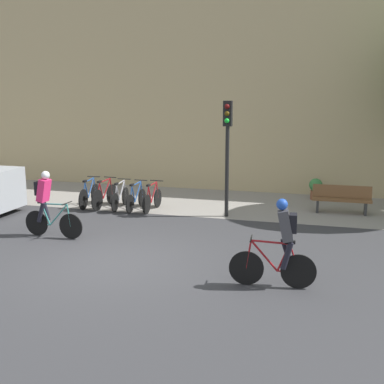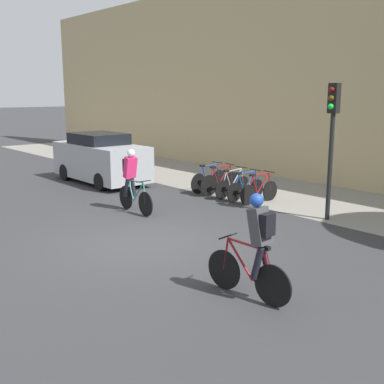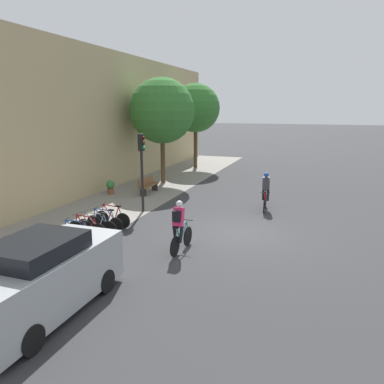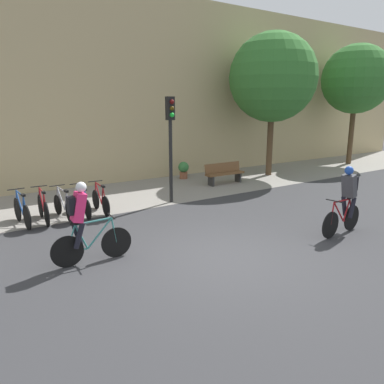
# 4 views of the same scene
# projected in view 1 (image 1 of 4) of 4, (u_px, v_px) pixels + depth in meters

# --- Properties ---
(ground) EXTENTS (200.00, 200.00, 0.00)m
(ground) POSITION_uv_depth(u_px,v_px,m) (116.00, 262.00, 10.93)
(ground) COLOR #333335
(kerb_strip) EXTENTS (44.00, 4.50, 0.01)m
(kerb_strip) POSITION_uv_depth(u_px,v_px,m) (195.00, 201.00, 17.30)
(kerb_strip) COLOR gray
(kerb_strip) RESTS_ON ground
(building_facade) EXTENTS (44.00, 0.60, 7.97)m
(building_facade) POSITION_uv_depth(u_px,v_px,m) (212.00, 89.00, 18.93)
(building_facade) COLOR tan
(building_facade) RESTS_ON ground
(cyclist_pink) EXTENTS (1.74, 0.46, 1.78)m
(cyclist_pink) POSITION_uv_depth(u_px,v_px,m) (47.00, 202.00, 12.74)
(cyclist_pink) COLOR black
(cyclist_pink) RESTS_ON ground
(cyclist_grey) EXTENTS (1.71, 0.46, 1.79)m
(cyclist_grey) POSITION_uv_depth(u_px,v_px,m) (282.00, 241.00, 9.32)
(cyclist_grey) COLOR black
(cyclist_grey) RESTS_ON ground
(parked_bike_0) EXTENTS (0.46, 1.70, 0.98)m
(parked_bike_0) POSITION_uv_depth(u_px,v_px,m) (89.00, 195.00, 16.36)
(parked_bike_0) COLOR black
(parked_bike_0) RESTS_ON ground
(parked_bike_1) EXTENTS (0.46, 1.72, 0.99)m
(parked_bike_1) POSITION_uv_depth(u_px,v_px,m) (105.00, 196.00, 16.21)
(parked_bike_1) COLOR black
(parked_bike_1) RESTS_ON ground
(parked_bike_2) EXTENTS (0.46, 1.66, 0.95)m
(parked_bike_2) POSITION_uv_depth(u_px,v_px,m) (120.00, 197.00, 16.06)
(parked_bike_2) COLOR black
(parked_bike_2) RESTS_ON ground
(parked_bike_3) EXTENTS (0.46, 1.62, 0.94)m
(parked_bike_3) POSITION_uv_depth(u_px,v_px,m) (136.00, 198.00, 15.91)
(parked_bike_3) COLOR black
(parked_bike_3) RESTS_ON ground
(parked_bike_4) EXTENTS (0.46, 1.61, 0.95)m
(parked_bike_4) POSITION_uv_depth(u_px,v_px,m) (152.00, 199.00, 15.76)
(parked_bike_4) COLOR black
(parked_bike_4) RESTS_ON ground
(traffic_light_pole) EXTENTS (0.26, 0.30, 3.57)m
(traffic_light_pole) POSITION_uv_depth(u_px,v_px,m) (227.00, 137.00, 14.59)
(traffic_light_pole) COLOR black
(traffic_light_pole) RESTS_ON ground
(bench) EXTENTS (1.84, 0.44, 0.89)m
(bench) POSITION_uv_depth(u_px,v_px,m) (342.00, 199.00, 15.42)
(bench) COLOR brown
(bench) RESTS_ON ground
(potted_plant) EXTENTS (0.48, 0.48, 0.78)m
(potted_plant) POSITION_uv_depth(u_px,v_px,m) (316.00, 188.00, 17.44)
(potted_plant) COLOR brown
(potted_plant) RESTS_ON ground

